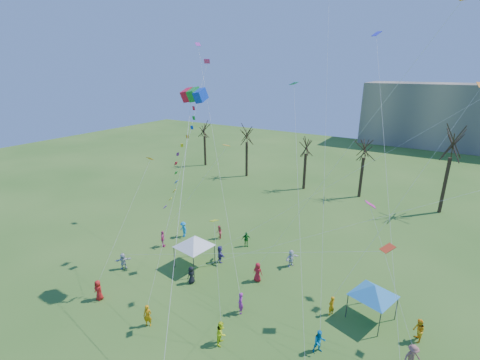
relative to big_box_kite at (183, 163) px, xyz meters
The scene contains 7 objects.
ground 13.96m from the big_box_kite, 42.09° to the right, with size 160.00×160.00×0.00m, color #31611E.
bare_tree_row 31.87m from the big_box_kite, 74.68° to the left, with size 67.28×7.70×11.83m.
big_box_kite is the anchor object (origin of this frame).
canopy_tent_white 9.11m from the big_box_kite, 119.20° to the left, with size 4.18×4.18×3.17m.
canopy_tent_blue 17.59m from the big_box_kite, 15.34° to the left, with size 3.85×3.85×3.02m.
festival_crowd 11.52m from the big_box_kite, 18.11° to the left, with size 26.19×14.83×1.83m.
small_kites_aloft 10.70m from the big_box_kite, 33.08° to the left, with size 30.84×17.37×34.02m.
Camera 1 is at (11.26, -13.75, 18.41)m, focal length 25.00 mm.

